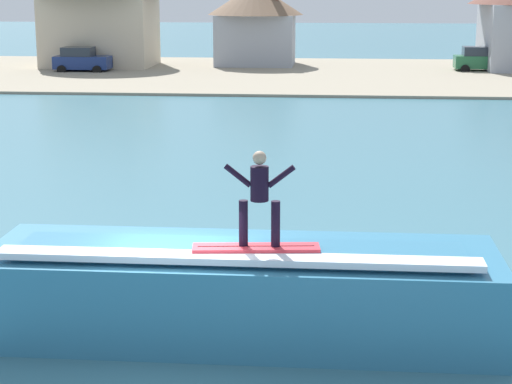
% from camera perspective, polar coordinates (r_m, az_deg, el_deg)
% --- Properties ---
extents(ground_plane, '(260.00, 260.00, 0.00)m').
position_cam_1_polar(ground_plane, '(16.81, -5.12, -9.26)').
color(ground_plane, '#3B6F80').
extents(wave_crest, '(9.36, 2.89, 1.82)m').
position_cam_1_polar(wave_crest, '(16.66, -0.91, -6.26)').
color(wave_crest, teal).
rests_on(wave_crest, ground_plane).
extents(surfboard, '(2.27, 0.72, 0.06)m').
position_cam_1_polar(surfboard, '(15.81, 0.01, -3.55)').
color(surfboard, '#D8333F').
rests_on(surfboard, wave_crest).
extents(surfer, '(1.25, 0.32, 1.69)m').
position_cam_1_polar(surfer, '(15.58, 0.22, -0.08)').
color(surfer, black).
rests_on(surfer, surfboard).
extents(shoreline_bank, '(120.00, 24.81, 0.16)m').
position_cam_1_polar(shoreline_bank, '(63.57, 2.56, 7.48)').
color(shoreline_bank, gray).
rests_on(shoreline_bank, ground_plane).
extents(car_near_shore, '(3.92, 2.14, 1.86)m').
position_cam_1_polar(car_near_shore, '(66.01, -11.00, 8.22)').
color(car_near_shore, navy).
rests_on(car_near_shore, ground_plane).
extents(car_far_shore, '(3.87, 2.02, 1.86)m').
position_cam_1_polar(car_far_shore, '(67.16, 14.06, 8.15)').
color(car_far_shore, '#23663D').
rests_on(car_far_shore, ground_plane).
extents(house_with_chimney, '(9.83, 9.83, 7.84)m').
position_cam_1_polar(house_with_chimney, '(69.69, -9.89, 11.31)').
color(house_with_chimney, beige).
rests_on(house_with_chimney, ground_plane).
extents(house_small_cottage, '(7.26, 7.26, 6.50)m').
position_cam_1_polar(house_small_cottage, '(69.53, -0.03, 10.87)').
color(house_small_cottage, '#9EA3AD').
rests_on(house_small_cottage, ground_plane).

